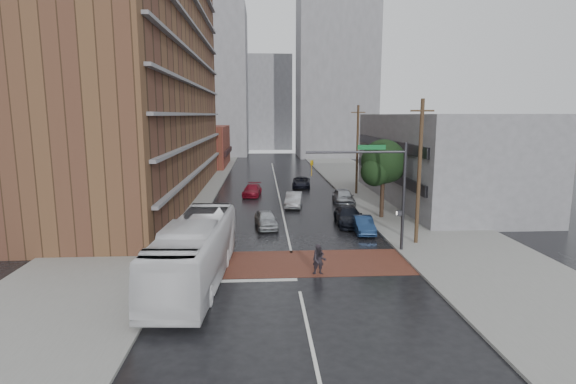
{
  "coord_description": "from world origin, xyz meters",
  "views": [
    {
      "loc": [
        -1.88,
        -25.66,
        8.92
      ],
      "look_at": [
        -0.03,
        5.81,
        3.5
      ],
      "focal_mm": 28.0,
      "sensor_mm": 36.0,
      "label": 1
    }
  ],
  "objects": [
    {
      "name": "utility_pole_far",
      "position": [
        8.8,
        24.0,
        5.14
      ],
      "size": [
        1.6,
        0.26,
        10.0
      ],
      "color": "#473321",
      "rests_on": "ground"
    },
    {
      "name": "street_tree",
      "position": [
        8.52,
        12.03,
        4.73
      ],
      "size": [
        4.2,
        4.1,
        6.9
      ],
      "color": "#332319",
      "rests_on": "ground"
    },
    {
      "name": "pedestrian_a",
      "position": [
        1.26,
        -1.44,
        0.86
      ],
      "size": [
        0.63,
        0.42,
        1.73
      ],
      "primitive_type": "imported",
      "rotation": [
        0.0,
        0.0,
        -0.01
      ],
      "color": "black",
      "rests_on": "ground"
    },
    {
      "name": "signal_mast",
      "position": [
        5.85,
        2.5,
        4.73
      ],
      "size": [
        6.5,
        0.3,
        7.2
      ],
      "color": "#2D2D33",
      "rests_on": "ground"
    },
    {
      "name": "distant_tower_east",
      "position": [
        14.0,
        72.0,
        18.0
      ],
      "size": [
        16.0,
        14.0,
        36.0
      ],
      "primitive_type": "cube",
      "color": "gray",
      "rests_on": "ground"
    },
    {
      "name": "sidewalk_west",
      "position": [
        -11.5,
        25.0,
        0.07
      ],
      "size": [
        9.0,
        90.0,
        0.15
      ],
      "primitive_type": "cube",
      "color": "gray",
      "rests_on": "ground"
    },
    {
      "name": "distant_tower_center",
      "position": [
        0.0,
        95.0,
        12.0
      ],
      "size": [
        12.0,
        10.0,
        24.0
      ],
      "primitive_type": "cube",
      "color": "gray",
      "rests_on": "ground"
    },
    {
      "name": "utility_pole_near",
      "position": [
        8.8,
        4.0,
        5.14
      ],
      "size": [
        1.6,
        0.26,
        10.0
      ],
      "color": "#473321",
      "rests_on": "ground"
    },
    {
      "name": "ground",
      "position": [
        0.0,
        0.0,
        0.0
      ],
      "size": [
        160.0,
        160.0,
        0.0
      ],
      "primitive_type": "plane",
      "color": "black",
      "rests_on": "ground"
    },
    {
      "name": "distant_tower_west",
      "position": [
        -14.0,
        78.0,
        16.0
      ],
      "size": [
        18.0,
        16.0,
        32.0
      ],
      "primitive_type": "cube",
      "color": "gray",
      "rests_on": "ground"
    },
    {
      "name": "car_travel_a",
      "position": [
        -1.59,
        9.36,
        0.69
      ],
      "size": [
        2.06,
        4.22,
        1.38
      ],
      "primitive_type": "imported",
      "rotation": [
        0.0,
        0.0,
        0.11
      ],
      "color": "#ACB0B4",
      "rests_on": "ground"
    },
    {
      "name": "storefront_west",
      "position": [
        -12.0,
        54.0,
        3.5
      ],
      "size": [
        8.0,
        16.0,
        7.0
      ],
      "primitive_type": "cube",
      "color": "brown",
      "rests_on": "ground"
    },
    {
      "name": "sidewalk_east",
      "position": [
        11.5,
        25.0,
        0.07
      ],
      "size": [
        9.0,
        90.0,
        0.15
      ],
      "primitive_type": "cube",
      "color": "gray",
      "rests_on": "ground"
    },
    {
      "name": "car_travel_b",
      "position": [
        1.22,
        17.46,
        0.72
      ],
      "size": [
        2.12,
        4.53,
        1.44
      ],
      "primitive_type": "imported",
      "rotation": [
        0.0,
        0.0,
        -0.14
      ],
      "color": "#B0B3B8",
      "rests_on": "ground"
    },
    {
      "name": "apartment_block",
      "position": [
        -14.0,
        24.0,
        14.0
      ],
      "size": [
        10.0,
        44.0,
        28.0
      ],
      "primitive_type": "cube",
      "color": "brown",
      "rests_on": "ground"
    },
    {
      "name": "building_east",
      "position": [
        16.5,
        20.0,
        4.5
      ],
      "size": [
        11.0,
        26.0,
        9.0
      ],
      "primitive_type": "cube",
      "color": "gray",
      "rests_on": "ground"
    },
    {
      "name": "crosswalk",
      "position": [
        0.0,
        0.5,
        0.01
      ],
      "size": [
        14.0,
        5.0,
        0.02
      ],
      "primitive_type": "cube",
      "color": "brown",
      "rests_on": "ground"
    },
    {
      "name": "car_parked_near",
      "position": [
        5.82,
        7.31,
        0.64
      ],
      "size": [
        1.51,
        3.94,
        1.28
      ],
      "primitive_type": "imported",
      "rotation": [
        0.0,
        0.0,
        -0.04
      ],
      "color": "navy",
      "rests_on": "ground"
    },
    {
      "name": "car_travel_c",
      "position": [
        -2.99,
        23.81,
        0.64
      ],
      "size": [
        2.31,
        4.62,
        1.29
      ],
      "primitive_type": "imported",
      "rotation": [
        0.0,
        0.0,
        -0.12
      ],
      "color": "maroon",
      "rests_on": "ground"
    },
    {
      "name": "suv_travel",
      "position": [
        3.02,
        29.45,
        0.65
      ],
      "size": [
        2.63,
        4.87,
        1.3
      ],
      "primitive_type": "imported",
      "rotation": [
        0.0,
        0.0,
        -0.1
      ],
      "color": "black",
      "rests_on": "ground"
    },
    {
      "name": "transit_bus",
      "position": [
        -5.5,
        -2.23,
        1.71
      ],
      "size": [
        3.65,
        12.42,
        3.42
      ],
      "primitive_type": "imported",
      "rotation": [
        0.0,
        0.0,
        -0.06
      ],
      "color": "white",
      "rests_on": "ground"
    },
    {
      "name": "car_parked_mid",
      "position": [
        5.2,
        10.0,
        0.73
      ],
      "size": [
        2.2,
        5.09,
        1.46
      ],
      "primitive_type": "imported",
      "rotation": [
        0.0,
        0.0,
        -0.03
      ],
      "color": "black",
      "rests_on": "ground"
    },
    {
      "name": "pedestrian_b",
      "position": [
        1.32,
        -1.5,
        0.8
      ],
      "size": [
        0.79,
        0.62,
        1.61
      ],
      "primitive_type": "imported",
      "rotation": [
        0.0,
        0.0,
        -0.02
      ],
      "color": "#252026",
      "rests_on": "ground"
    },
    {
      "name": "car_parked_far",
      "position": [
        6.3,
        18.34,
        0.8
      ],
      "size": [
        1.93,
        4.7,
        1.6
      ],
      "primitive_type": "imported",
      "rotation": [
        0.0,
        0.0,
        -0.01
      ],
      "color": "#AAAEB2",
      "rests_on": "ground"
    }
  ]
}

